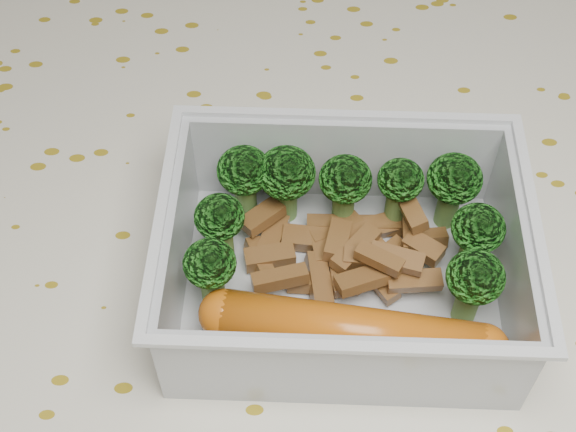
{
  "coord_description": "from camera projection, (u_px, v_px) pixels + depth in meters",
  "views": [
    {
      "loc": [
        0.01,
        -0.26,
        1.13
      ],
      "look_at": [
        0.01,
        0.01,
        0.78
      ],
      "focal_mm": 50.0,
      "sensor_mm": 36.0,
      "label": 1
    }
  ],
  "objects": [
    {
      "name": "broccoli_florets",
      "position": [
        346.0,
        209.0,
        0.42
      ],
      "size": [
        0.16,
        0.1,
        0.05
      ],
      "color": "#608C3F",
      "rests_on": "lunch_container"
    },
    {
      "name": "lunch_container",
      "position": [
        343.0,
        266.0,
        0.42
      ],
      "size": [
        0.19,
        0.15,
        0.07
      ],
      "color": "silver",
      "rests_on": "tablecloth"
    },
    {
      "name": "tablecloth",
      "position": [
        272.0,
        292.0,
        0.48
      ],
      "size": [
        1.46,
        0.96,
        0.19
      ],
      "color": "silver",
      "rests_on": "dining_table"
    },
    {
      "name": "dining_table",
      "position": [
        274.0,
        333.0,
        0.52
      ],
      "size": [
        1.4,
        0.9,
        0.75
      ],
      "color": "brown",
      "rests_on": "ground"
    },
    {
      "name": "meat_pile",
      "position": [
        349.0,
        249.0,
        0.44
      ],
      "size": [
        0.12,
        0.07,
        0.03
      ],
      "color": "brown",
      "rests_on": "lunch_container"
    },
    {
      "name": "sausage",
      "position": [
        352.0,
        331.0,
        0.39
      ],
      "size": [
        0.15,
        0.05,
        0.03
      ],
      "color": "#BC590F",
      "rests_on": "lunch_container"
    }
  ]
}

